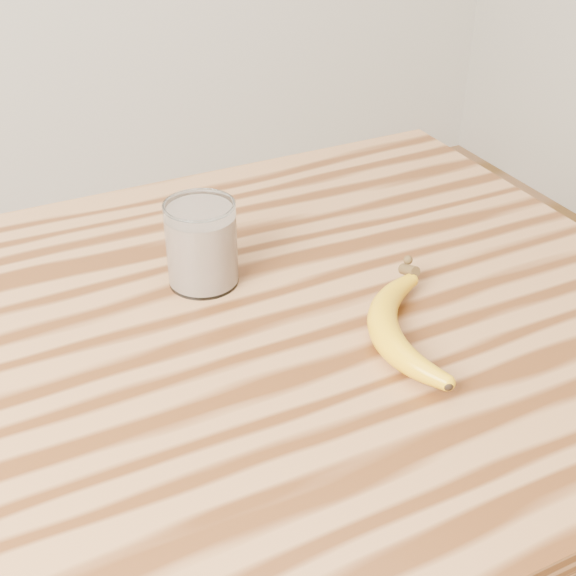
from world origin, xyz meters
name	(u,v)px	position (x,y,z in m)	size (l,w,h in m)	color
table	(175,437)	(0.00, 0.00, 0.77)	(1.20, 0.80, 0.90)	#9B673E
smoothie_glass	(202,245)	(0.09, 0.11, 0.95)	(0.08, 0.08, 0.11)	white
banana	(383,329)	(0.22, -0.09, 0.92)	(0.10, 0.28, 0.03)	gold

